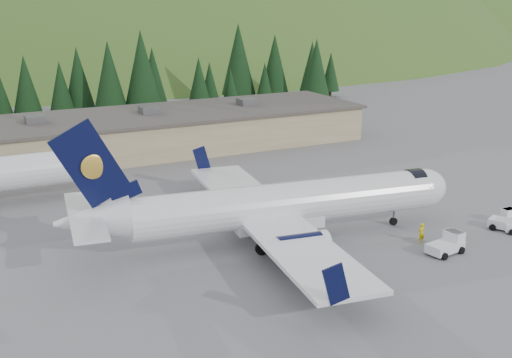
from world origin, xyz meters
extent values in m
plane|color=slate|center=(0.00, 0.00, 0.00)|extent=(600.00, 600.00, 0.00)
cylinder|color=white|center=(0.00, 0.00, 3.33)|extent=(27.68, 7.51, 3.68)
ellipsoid|color=white|center=(13.58, -1.93, 3.33)|extent=(5.26, 4.32, 3.68)
cylinder|color=black|center=(12.61, -1.79, 3.77)|extent=(1.79, 3.20, 3.04)
cone|color=white|center=(-16.49, 2.35, 3.72)|extent=(6.34, 4.48, 3.68)
cube|color=white|center=(-0.97, 0.14, 1.78)|extent=(8.20, 4.21, 0.98)
cube|color=white|center=(-1.94, 0.28, 2.35)|extent=(10.03, 33.74, 0.34)
cube|color=black|center=(-1.05, 16.97, 3.63)|extent=(1.99, 0.43, 2.82)
cube|color=black|center=(-5.74, -16.01, 3.63)|extent=(1.99, 0.43, 2.82)
cylinder|color=black|center=(-0.17, 5.76, 1.52)|extent=(4.39, 2.81, 2.25)
cylinder|color=white|center=(1.67, 5.50, 1.52)|extent=(0.92, 2.45, 2.39)
cube|color=white|center=(-0.17, 5.76, 2.06)|extent=(2.17, 0.55, 0.88)
cylinder|color=black|center=(-1.77, -5.49, 1.52)|extent=(4.39, 2.81, 2.25)
cylinder|color=white|center=(0.07, -5.75, 1.52)|extent=(0.92, 2.45, 2.39)
cube|color=white|center=(-1.77, -5.49, 2.06)|extent=(2.17, 0.55, 0.88)
cube|color=black|center=(-16.30, 2.32, 8.31)|extent=(6.04, 1.14, 7.19)
ellipsoid|color=gold|center=(-16.08, 2.49, 8.11)|extent=(1.95, 0.45, 1.94)
ellipsoid|color=gold|center=(-16.13, 2.10, 8.11)|extent=(1.95, 0.45, 1.94)
cube|color=black|center=(-13.77, 1.96, 5.76)|extent=(2.71, 0.62, 1.94)
cube|color=white|center=(-16.98, 2.42, 4.21)|extent=(4.25, 12.48, 0.22)
cylinder|color=slate|center=(10.67, -1.52, 0.88)|extent=(0.22, 0.22, 1.76)
cylinder|color=black|center=(10.67, -1.52, 0.37)|extent=(0.78, 0.38, 0.74)
cylinder|color=slate|center=(-2.54, 3.03, 0.98)|extent=(0.27, 0.27, 1.96)
cylinder|color=black|center=(-2.15, 2.98, 0.54)|extent=(1.12, 0.49, 1.08)
cylinder|color=black|center=(-2.93, 3.09, 0.54)|extent=(1.12, 0.49, 1.08)
cylinder|color=slate|center=(-3.28, -2.21, 0.98)|extent=(0.27, 0.27, 1.96)
cylinder|color=black|center=(-2.89, -2.26, 0.54)|extent=(1.12, 0.49, 1.08)
cylinder|color=black|center=(-3.67, -2.15, 0.54)|extent=(1.12, 0.49, 1.08)
cube|color=white|center=(10.10, -8.93, 0.60)|extent=(3.49, 2.11, 0.77)
cube|color=white|center=(11.19, -8.78, 1.26)|extent=(1.31, 1.68, 0.99)
cube|color=black|center=(11.19, -8.78, 1.70)|extent=(1.18, 1.55, 0.11)
cylinder|color=black|center=(11.06, -7.91, 0.31)|extent=(0.64, 0.33, 0.61)
cylinder|color=black|center=(11.32, -9.64, 0.31)|extent=(0.64, 0.33, 0.61)
cylinder|color=black|center=(8.89, -8.23, 0.31)|extent=(0.64, 0.33, 0.61)
cylinder|color=black|center=(9.15, -9.96, 0.31)|extent=(0.64, 0.33, 0.61)
cylinder|color=black|center=(19.41, -7.16, 0.28)|extent=(0.60, 0.50, 0.57)
cylinder|color=black|center=(18.50, -8.51, 0.28)|extent=(0.60, 0.50, 0.57)
cube|color=white|center=(20.84, -5.92, 1.00)|extent=(1.25, 0.91, 0.78)
cube|color=black|center=(20.84, -5.92, 1.35)|extent=(1.16, 0.82, 0.09)
cylinder|color=black|center=(20.14, -5.89, 0.24)|extent=(0.21, 0.49, 0.49)
cube|color=#99845D|center=(-5.00, 38.00, 2.40)|extent=(70.00, 16.00, 4.80)
cube|color=#47423D|center=(-5.00, 38.00, 4.95)|extent=(71.00, 17.00, 0.40)
cube|color=slate|center=(-15.00, 38.00, 5.60)|extent=(2.50, 2.50, 1.00)
cube|color=slate|center=(0.00, 38.00, 5.60)|extent=(2.50, 2.50, 1.00)
cube|color=slate|center=(15.00, 38.00, 5.60)|extent=(2.50, 2.50, 1.00)
cube|color=white|center=(19.13, -7.40, 0.59)|extent=(2.87, 3.60, 0.75)
cylinder|color=black|center=(19.43, -6.06, 0.30)|extent=(0.48, 0.64, 0.60)
cylinder|color=black|center=(17.89, -6.82, 0.30)|extent=(0.48, 0.64, 0.60)
imported|color=#E2C800|center=(10.03, -6.08, 0.89)|extent=(0.72, 0.55, 1.78)
cone|color=black|center=(-16.60, 62.39, 5.49)|extent=(4.03, 4.03, 8.23)
cone|color=black|center=(-12.69, 61.46, 6.69)|extent=(4.91, 4.91, 10.03)
cone|color=black|center=(-7.73, 59.11, 6.15)|extent=(4.51, 4.51, 9.23)
cone|color=black|center=(-4.54, 60.73, 7.27)|extent=(5.33, 5.33, 10.91)
cone|color=black|center=(-0.86, 55.14, 7.96)|extent=(5.84, 5.84, 11.95)
cone|color=black|center=(4.32, 54.44, 8.88)|extent=(6.51, 6.51, 13.32)
cone|color=black|center=(7.75, 59.46, 7.04)|extent=(5.17, 5.17, 10.57)
cone|color=black|center=(14.13, 54.43, 6.20)|extent=(4.55, 4.55, 9.30)
cone|color=black|center=(17.33, 57.38, 5.50)|extent=(4.03, 4.03, 8.24)
cone|color=black|center=(21.02, 56.69, 4.82)|extent=(3.53, 3.53, 7.23)
cone|color=black|center=(26.97, 65.77, 8.96)|extent=(6.57, 6.57, 13.44)
cone|color=black|center=(30.34, 61.33, 4.89)|extent=(3.58, 3.58, 7.33)
cone|color=black|center=(33.42, 63.08, 7.75)|extent=(5.69, 5.69, 11.63)
cone|color=black|center=(38.26, 55.84, 7.47)|extent=(5.48, 5.48, 11.20)
cone|color=black|center=(43.33, 65.39, 6.72)|extent=(4.93, 4.93, 10.08)
cone|color=black|center=(48.69, 66.56, 5.32)|extent=(3.90, 3.90, 7.98)
ellipsoid|color=#2D5A1D|center=(40.00, 200.00, -85.00)|extent=(420.00, 300.00, 300.00)
ellipsoid|color=#2D5A1D|center=(160.00, 240.00, -85.00)|extent=(392.00, 280.00, 280.00)
camera|label=1|loc=(-26.79, -46.06, 20.96)|focal=45.00mm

